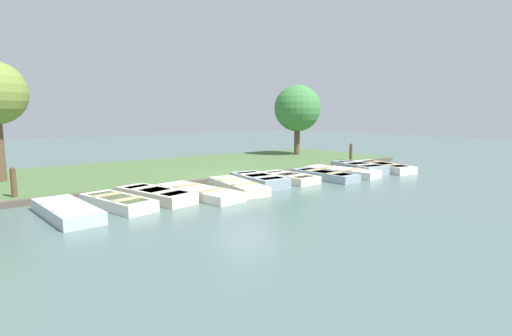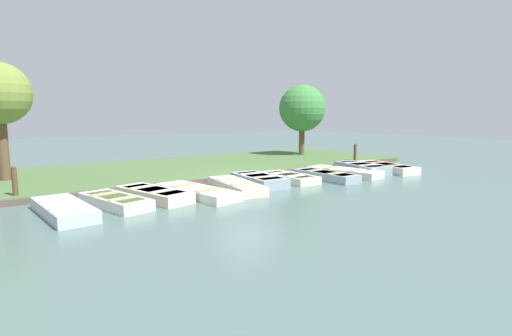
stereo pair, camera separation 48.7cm
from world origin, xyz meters
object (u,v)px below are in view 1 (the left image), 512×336
at_px(rowboat_7, 324,175).
at_px(mooring_post_near, 14,185).
at_px(rowboat_0, 67,210).
at_px(rowboat_5, 259,180).
at_px(rowboat_1, 118,202).
at_px(rowboat_2, 156,195).
at_px(rowboat_6, 289,177).
at_px(rowboat_9, 359,167).
at_px(rowboat_4, 238,186).
at_px(rowboat_8, 342,172).
at_px(mooring_post_far, 351,153).
at_px(rowboat_3, 199,192).
at_px(rowboat_10, 383,167).
at_px(park_tree_left, 297,109).

xyz_separation_m(rowboat_7, mooring_post_near, (-2.80, -11.34, 0.42)).
bearing_deg(rowboat_0, rowboat_5, 91.30).
bearing_deg(rowboat_1, mooring_post_near, -150.31).
xyz_separation_m(rowboat_0, rowboat_2, (-0.46, 2.82, 0.01)).
relative_size(rowboat_6, rowboat_9, 0.86).
bearing_deg(rowboat_7, rowboat_2, -93.72).
xyz_separation_m(rowboat_4, rowboat_6, (-0.37, 2.91, -0.01)).
height_order(rowboat_0, rowboat_8, rowboat_0).
distance_m(rowboat_0, rowboat_9, 13.46).
relative_size(rowboat_6, mooring_post_far, 2.27).
bearing_deg(rowboat_4, rowboat_1, -80.89).
distance_m(rowboat_1, mooring_post_near, 3.56).
xyz_separation_m(rowboat_6, rowboat_8, (0.27, 3.10, 0.01)).
height_order(rowboat_3, rowboat_5, rowboat_5).
bearing_deg(rowboat_10, mooring_post_far, 175.99).
relative_size(rowboat_1, rowboat_10, 0.81).
xyz_separation_m(rowboat_1, mooring_post_near, (-2.62, -2.37, 0.42)).
bearing_deg(rowboat_10, rowboat_6, -81.28).
height_order(rowboat_0, park_tree_left, park_tree_left).
height_order(rowboat_4, rowboat_9, rowboat_9).
bearing_deg(rowboat_0, mooring_post_near, -166.30).
relative_size(rowboat_7, rowboat_8, 0.88).
xyz_separation_m(rowboat_2, rowboat_7, (0.42, 7.63, -0.02)).
bearing_deg(rowboat_10, rowboat_2, -78.04).
xyz_separation_m(rowboat_3, mooring_post_far, (-2.71, 11.47, 0.43)).
bearing_deg(park_tree_left, rowboat_0, -65.45).
bearing_deg(rowboat_2, rowboat_8, 75.22).
bearing_deg(rowboat_2, rowboat_4, 71.73).
distance_m(rowboat_0, rowboat_3, 4.26).
xyz_separation_m(rowboat_1, rowboat_7, (0.18, 8.97, 0.00)).
xyz_separation_m(rowboat_8, mooring_post_near, (-2.52, -12.83, 0.43)).
bearing_deg(rowboat_5, rowboat_0, -79.50).
xyz_separation_m(rowboat_0, rowboat_8, (-0.32, 11.95, -0.01)).
relative_size(rowboat_4, park_tree_left, 0.70).
distance_m(rowboat_9, mooring_post_near, 14.52).
height_order(rowboat_1, park_tree_left, park_tree_left).
distance_m(mooring_post_near, mooring_post_far, 16.60).
bearing_deg(rowboat_9, rowboat_10, 84.00).
height_order(rowboat_7, mooring_post_far, mooring_post_far).
xyz_separation_m(rowboat_6, mooring_post_near, (-2.24, -9.73, 0.43)).
distance_m(rowboat_5, rowboat_7, 3.24).
height_order(rowboat_9, park_tree_left, park_tree_left).
bearing_deg(rowboat_6, rowboat_5, -91.34).
bearing_deg(rowboat_7, rowboat_10, 89.66).
distance_m(rowboat_4, park_tree_left, 12.21).
bearing_deg(rowboat_7, mooring_post_near, -104.44).
xyz_separation_m(rowboat_3, rowboat_7, (0.09, 6.20, 0.02)).
xyz_separation_m(rowboat_6, mooring_post_far, (-2.24, 6.87, 0.43)).
height_order(rowboat_2, rowboat_10, rowboat_2).
height_order(rowboat_2, mooring_post_far, mooring_post_far).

